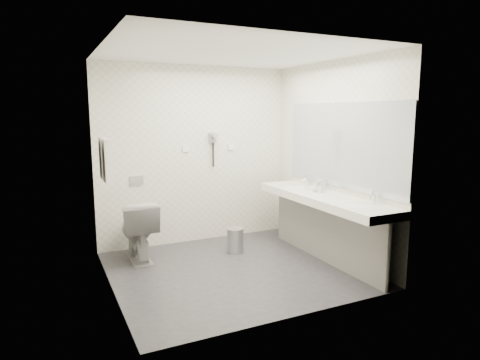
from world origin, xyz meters
TOP-DOWN VIEW (x-y plane):
  - floor at (0.00, 0.00)m, footprint 2.80×2.80m
  - ceiling at (0.00, 0.00)m, footprint 2.80×2.80m
  - wall_back at (0.00, 1.30)m, footprint 2.80×0.00m
  - wall_front at (0.00, -1.30)m, footprint 2.80×0.00m
  - wall_left at (-1.40, 0.00)m, footprint 0.00×2.60m
  - wall_right at (1.40, 0.00)m, footprint 0.00×2.60m
  - vanity_counter at (1.12, -0.20)m, footprint 0.55×2.20m
  - vanity_panel at (1.15, -0.20)m, footprint 0.03×2.15m
  - vanity_post_near at (1.18, -1.24)m, footprint 0.06×0.06m
  - vanity_post_far at (1.18, 0.84)m, footprint 0.06×0.06m
  - mirror at (1.39, -0.20)m, footprint 0.02×2.20m
  - basin_near at (1.12, -0.85)m, footprint 0.40×0.31m
  - basin_far at (1.12, 0.45)m, footprint 0.40×0.31m
  - faucet_near at (1.32, -0.85)m, footprint 0.04×0.04m
  - faucet_far at (1.32, 0.45)m, footprint 0.04×0.04m
  - soap_bottle_a at (1.16, -0.08)m, footprint 0.07×0.07m
  - soap_bottle_b at (1.14, 0.00)m, footprint 0.11×0.11m
  - glass_left at (1.20, -0.02)m, footprint 0.08×0.08m
  - glass_right at (1.33, 0.09)m, footprint 0.09×0.09m
  - toilet at (-0.95, 0.84)m, footprint 0.45×0.78m
  - flush_plate at (-0.85, 1.29)m, footprint 0.18×0.02m
  - pedal_bin at (0.27, 0.56)m, footprint 0.25×0.25m
  - bin_lid at (0.27, 0.56)m, footprint 0.23×0.23m
  - towel_rail at (-1.35, 0.55)m, footprint 0.02×0.62m
  - towel_near at (-1.34, 0.41)m, footprint 0.07×0.24m
  - towel_far at (-1.34, 0.69)m, footprint 0.07×0.24m
  - dryer_cradle at (0.25, 1.27)m, footprint 0.10×0.04m
  - dryer_barrel at (0.25, 1.20)m, footprint 0.08×0.14m
  - dryer_cord at (0.25, 1.26)m, footprint 0.02×0.02m
  - switch_plate_a at (-0.15, 1.29)m, footprint 0.09×0.02m
  - switch_plate_b at (0.55, 1.29)m, footprint 0.09×0.02m

SIDE VIEW (x-z plane):
  - floor at x=0.00m, z-range 0.00..0.00m
  - pedal_bin at x=0.27m, z-range 0.00..0.32m
  - bin_lid at x=0.27m, z-range 0.32..0.33m
  - vanity_panel at x=1.15m, z-range 0.00..0.75m
  - vanity_post_near at x=1.18m, z-range 0.00..0.75m
  - vanity_post_far at x=1.18m, z-range 0.00..0.75m
  - toilet at x=-0.95m, z-range 0.00..0.78m
  - vanity_counter at x=1.12m, z-range 0.75..0.85m
  - basin_near at x=1.12m, z-range 0.81..0.86m
  - basin_far at x=1.12m, z-range 0.81..0.86m
  - soap_bottle_b at x=1.14m, z-range 0.85..0.95m
  - glass_left at x=1.20m, z-range 0.85..0.97m
  - soap_bottle_a at x=1.16m, z-range 0.85..0.97m
  - glass_right at x=1.33m, z-range 0.85..0.97m
  - faucet_near at x=1.32m, z-range 0.85..1.00m
  - faucet_far at x=1.32m, z-range 0.85..1.00m
  - flush_plate at x=-0.85m, z-range 0.89..1.01m
  - wall_back at x=0.00m, z-range -0.15..2.65m
  - wall_front at x=0.00m, z-range -0.15..2.65m
  - wall_left at x=-1.40m, z-range -0.05..2.55m
  - wall_right at x=1.40m, z-range -0.05..2.55m
  - dryer_cord at x=0.25m, z-range 1.07..1.43m
  - towel_near at x=-1.34m, z-range 1.09..1.57m
  - towel_far at x=-1.34m, z-range 1.09..1.57m
  - switch_plate_a at x=-0.15m, z-range 1.31..1.40m
  - switch_plate_b at x=0.55m, z-range 1.31..1.40m
  - mirror at x=1.39m, z-range 0.92..1.98m
  - dryer_cradle at x=0.25m, z-range 1.43..1.57m
  - dryer_barrel at x=0.25m, z-range 1.49..1.57m
  - towel_rail at x=-1.35m, z-range 1.54..1.56m
  - ceiling at x=0.00m, z-range 2.50..2.50m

